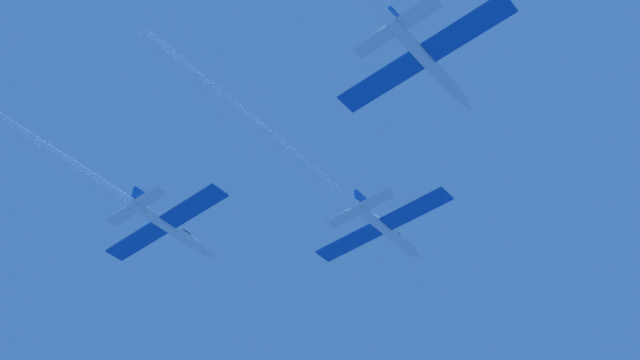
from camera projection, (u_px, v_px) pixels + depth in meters
jet_lead at (327, 182)px, 82.67m from camera, size 18.96×46.28×3.14m
jet_left_wing at (98, 181)px, 80.68m from camera, size 18.96×44.64×3.14m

